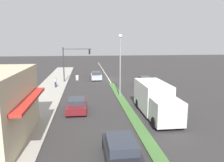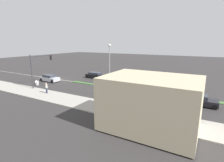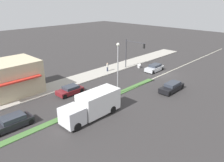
{
  "view_description": "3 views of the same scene",
  "coord_description": "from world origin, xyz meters",
  "px_view_note": "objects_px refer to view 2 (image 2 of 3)",
  "views": [
    {
      "loc": [
        4.11,
        37.6,
        6.74
      ],
      "look_at": [
        0.61,
        9.41,
        1.47
      ],
      "focal_mm": 35.0,
      "sensor_mm": 36.0,
      "label": 1
    },
    {
      "loc": [
        25.75,
        27.53,
        7.84
      ],
      "look_at": [
        -0.39,
        12.61,
        1.03
      ],
      "focal_mm": 28.0,
      "sensor_mm": 36.0,
      "label": 2
    },
    {
      "loc": [
        -19.49,
        33.61,
        13.01
      ],
      "look_at": [
        1.56,
        11.89,
        1.51
      ],
      "focal_mm": 35.0,
      "sensor_mm": 36.0,
      "label": 3
    }
  ],
  "objects_px": {
    "delivery_truck": "(150,81)",
    "sedan_maroon": "(120,95)",
    "traffic_signal_main": "(38,65)",
    "pedestrian": "(46,88)",
    "suv_black": "(96,75)",
    "street_lamp": "(110,60)",
    "sedan_dark": "(198,100)",
    "sedan_silver": "(50,78)",
    "warning_aframe_sign": "(37,83)"
  },
  "relations": [
    {
      "from": "street_lamp",
      "to": "warning_aframe_sign",
      "type": "relative_size",
      "value": 8.8
    },
    {
      "from": "pedestrian",
      "to": "sedan_silver",
      "type": "bearing_deg",
      "value": -133.86
    },
    {
      "from": "delivery_truck",
      "to": "sedan_maroon",
      "type": "relative_size",
      "value": 1.97
    },
    {
      "from": "traffic_signal_main",
      "to": "sedan_dark",
      "type": "height_order",
      "value": "traffic_signal_main"
    },
    {
      "from": "traffic_signal_main",
      "to": "sedan_dark",
      "type": "xyz_separation_m",
      "value": [
        -3.92,
        24.83,
        -3.25
      ]
    },
    {
      "from": "sedan_dark",
      "to": "suv_black",
      "type": "bearing_deg",
      "value": -109.16
    },
    {
      "from": "traffic_signal_main",
      "to": "delivery_truck",
      "type": "relative_size",
      "value": 0.75
    },
    {
      "from": "sedan_silver",
      "to": "sedan_dark",
      "type": "bearing_deg",
      "value": 90.0
    },
    {
      "from": "traffic_signal_main",
      "to": "sedan_maroon",
      "type": "relative_size",
      "value": 1.47
    },
    {
      "from": "sedan_dark",
      "to": "street_lamp",
      "type": "bearing_deg",
      "value": -98.77
    },
    {
      "from": "delivery_truck",
      "to": "sedan_dark",
      "type": "bearing_deg",
      "value": 60.15
    },
    {
      "from": "delivery_truck",
      "to": "suv_black",
      "type": "relative_size",
      "value": 1.64
    },
    {
      "from": "pedestrian",
      "to": "sedan_maroon",
      "type": "height_order",
      "value": "pedestrian"
    },
    {
      "from": "sedan_silver",
      "to": "street_lamp",
      "type": "bearing_deg",
      "value": 99.85
    },
    {
      "from": "traffic_signal_main",
      "to": "warning_aframe_sign",
      "type": "height_order",
      "value": "traffic_signal_main"
    },
    {
      "from": "traffic_signal_main",
      "to": "warning_aframe_sign",
      "type": "xyz_separation_m",
      "value": [
        -0.61,
        -1.63,
        -3.47
      ]
    },
    {
      "from": "traffic_signal_main",
      "to": "suv_black",
      "type": "relative_size",
      "value": 1.23
    },
    {
      "from": "suv_black",
      "to": "sedan_maroon",
      "type": "bearing_deg",
      "value": 48.14
    },
    {
      "from": "traffic_signal_main",
      "to": "sedan_dark",
      "type": "bearing_deg",
      "value": 98.98
    },
    {
      "from": "pedestrian",
      "to": "sedan_dark",
      "type": "bearing_deg",
      "value": 106.77
    },
    {
      "from": "delivery_truck",
      "to": "suv_black",
      "type": "distance_m",
      "value": 13.37
    },
    {
      "from": "traffic_signal_main",
      "to": "pedestrian",
      "type": "height_order",
      "value": "traffic_signal_main"
    },
    {
      "from": "street_lamp",
      "to": "delivery_truck",
      "type": "height_order",
      "value": "street_lamp"
    },
    {
      "from": "traffic_signal_main",
      "to": "street_lamp",
      "type": "height_order",
      "value": "street_lamp"
    },
    {
      "from": "traffic_signal_main",
      "to": "delivery_truck",
      "type": "bearing_deg",
      "value": 115.87
    },
    {
      "from": "warning_aframe_sign",
      "to": "sedan_maroon",
      "type": "height_order",
      "value": "sedan_maroon"
    },
    {
      "from": "street_lamp",
      "to": "warning_aframe_sign",
      "type": "xyz_separation_m",
      "value": [
        5.51,
        -12.2,
        -4.35
      ]
    },
    {
      "from": "delivery_truck",
      "to": "sedan_maroon",
      "type": "bearing_deg",
      "value": -14.7
    },
    {
      "from": "sedan_dark",
      "to": "sedan_maroon",
      "type": "bearing_deg",
      "value": -73.67
    },
    {
      "from": "traffic_signal_main",
      "to": "sedan_maroon",
      "type": "xyz_separation_m",
      "value": [
        -1.12,
        15.27,
        -3.31
      ]
    },
    {
      "from": "traffic_signal_main",
      "to": "delivery_truck",
      "type": "height_order",
      "value": "traffic_signal_main"
    },
    {
      "from": "suv_black",
      "to": "delivery_truck",
      "type": "bearing_deg",
      "value": 77.89
    },
    {
      "from": "delivery_truck",
      "to": "sedan_maroon",
      "type": "height_order",
      "value": "delivery_truck"
    },
    {
      "from": "sedan_dark",
      "to": "warning_aframe_sign",
      "type": "bearing_deg",
      "value": -82.86
    },
    {
      "from": "warning_aframe_sign",
      "to": "street_lamp",
      "type": "bearing_deg",
      "value": 114.32
    },
    {
      "from": "traffic_signal_main",
      "to": "street_lamp",
      "type": "bearing_deg",
      "value": 120.1
    },
    {
      "from": "pedestrian",
      "to": "sedan_maroon",
      "type": "bearing_deg",
      "value": 107.16
    },
    {
      "from": "sedan_dark",
      "to": "delivery_truck",
      "type": "bearing_deg",
      "value": -119.85
    },
    {
      "from": "warning_aframe_sign",
      "to": "sedan_dark",
      "type": "bearing_deg",
      "value": 97.14
    },
    {
      "from": "delivery_truck",
      "to": "suv_black",
      "type": "xyz_separation_m",
      "value": [
        -2.8,
        -13.05,
        -0.83
      ]
    },
    {
      "from": "delivery_truck",
      "to": "sedan_dark",
      "type": "height_order",
      "value": "delivery_truck"
    },
    {
      "from": "sedan_maroon",
      "to": "traffic_signal_main",
      "type": "bearing_deg",
      "value": -85.79
    },
    {
      "from": "traffic_signal_main",
      "to": "street_lamp",
      "type": "xyz_separation_m",
      "value": [
        -6.12,
        10.57,
        0.88
      ]
    },
    {
      "from": "traffic_signal_main",
      "to": "suv_black",
      "type": "bearing_deg",
      "value": 159.71
    },
    {
      "from": "suv_black",
      "to": "sedan_silver",
      "type": "xyz_separation_m",
      "value": [
        7.2,
        -6.22,
        0.01
      ]
    },
    {
      "from": "delivery_truck",
      "to": "sedan_silver",
      "type": "height_order",
      "value": "delivery_truck"
    },
    {
      "from": "traffic_signal_main",
      "to": "sedan_silver",
      "type": "distance_m",
      "value": 5.52
    },
    {
      "from": "sedan_dark",
      "to": "sedan_silver",
      "type": "height_order",
      "value": "sedan_dark"
    },
    {
      "from": "traffic_signal_main",
      "to": "street_lamp",
      "type": "relative_size",
      "value": 0.76
    },
    {
      "from": "sedan_dark",
      "to": "sedan_silver",
      "type": "distance_m",
      "value": 26.94
    }
  ]
}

